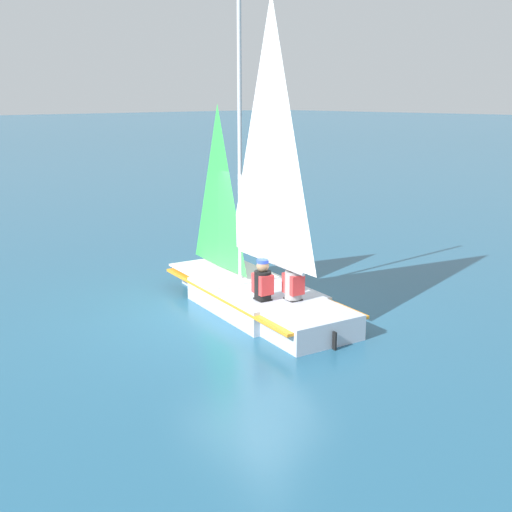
# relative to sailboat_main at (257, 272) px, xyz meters

# --- Properties ---
(ground_plane) EXTENTS (260.00, 260.00, 0.00)m
(ground_plane) POSITION_rel_sailboat_main_xyz_m (-0.02, 0.00, -0.72)
(ground_plane) COLOR #235675
(sailboat_main) EXTENTS (4.82, 2.52, 5.72)m
(sailboat_main) POSITION_rel_sailboat_main_xyz_m (0.00, 0.00, 0.00)
(sailboat_main) COLOR #B2BCCC
(sailboat_main) RESTS_ON ground_plane
(sailor_helm) EXTENTS (0.38, 0.35, 1.16)m
(sailor_helm) POSITION_rel_sailboat_main_xyz_m (0.63, -0.44, -0.09)
(sailor_helm) COLOR black
(sailor_helm) RESTS_ON ground_plane
(sailor_crew) EXTENTS (0.38, 0.35, 1.16)m
(sailor_crew) POSITION_rel_sailboat_main_xyz_m (0.99, -0.05, -0.09)
(sailor_crew) COLOR black
(sailor_crew) RESTS_ON ground_plane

